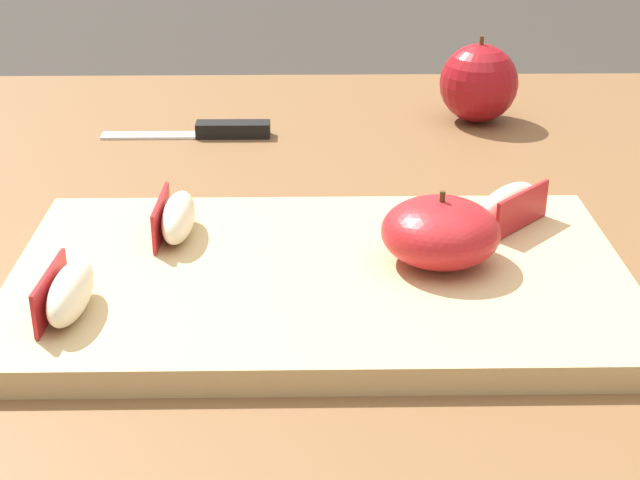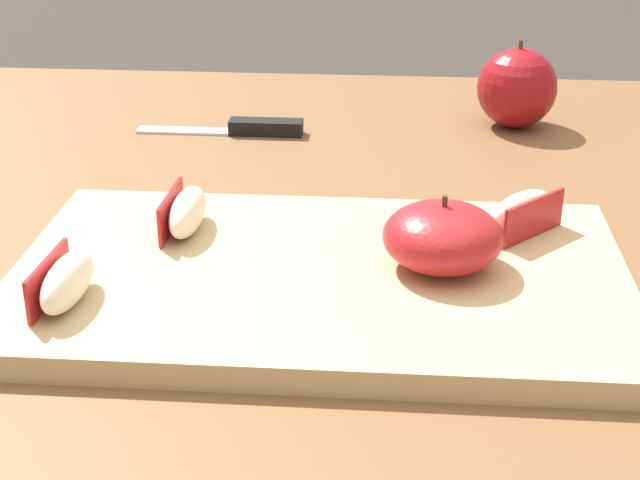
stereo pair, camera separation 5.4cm
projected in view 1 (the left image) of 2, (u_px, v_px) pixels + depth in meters
The scene contains 8 objects.
dining_table at pixel (406, 340), 0.74m from camera, with size 1.48×0.91×0.72m.
cutting_board at pixel (320, 280), 0.63m from camera, with size 0.40×0.24×0.02m.
apple_half_skin_up at pixel (440, 232), 0.62m from camera, with size 0.08×0.08×0.05m.
apple_wedge_near_knife at pixel (177, 217), 0.66m from camera, with size 0.03×0.07×0.03m.
apple_wedge_left at pixel (69, 293), 0.56m from camera, with size 0.03×0.07×0.03m.
apple_wedge_front at pixel (509, 205), 0.68m from camera, with size 0.06×0.06×0.03m.
paring_knife at pixel (219, 130), 0.91m from camera, with size 0.16×0.02×0.01m.
whole_apple_red_delicious at pixel (479, 83), 0.94m from camera, with size 0.08×0.08×0.08m.
Camera 1 is at (-0.08, -0.64, 1.02)m, focal length 54.10 mm.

